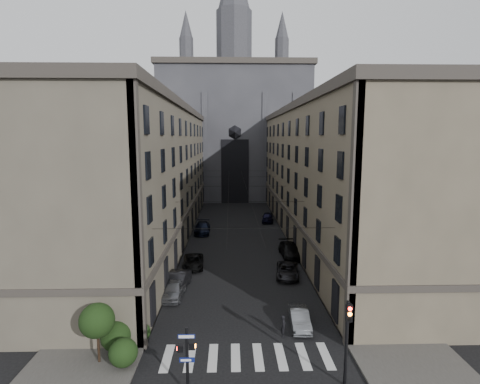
{
  "coord_description": "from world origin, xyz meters",
  "views": [
    {
      "loc": [
        -1.06,
        -17.88,
        14.37
      ],
      "look_at": [
        -0.27,
        12.13,
        10.0
      ],
      "focal_mm": 28.0,
      "sensor_mm": 36.0,
      "label": 1
    }
  ],
  "objects": [
    {
      "name": "car_left_far",
      "position": [
        -5.31,
        37.54,
        0.8
      ],
      "size": [
        2.32,
        5.57,
        1.61
      ],
      "primitive_type": "imported",
      "rotation": [
        0.0,
        0.0,
        0.01
      ],
      "color": "black",
      "rests_on": "ground"
    },
    {
      "name": "car_left_midnear",
      "position": [
        -6.14,
        16.33,
        0.81
      ],
      "size": [
        2.35,
        5.1,
        1.62
      ],
      "primitive_type": "imported",
      "rotation": [
        0.0,
        0.0,
        -0.13
      ],
      "color": "black",
      "rests_on": "ground"
    },
    {
      "name": "car_right_midfar",
      "position": [
        6.2,
        25.93,
        0.8
      ],
      "size": [
        2.48,
        5.62,
        1.6
      ],
      "primitive_type": "imported",
      "rotation": [
        0.0,
        0.0,
        0.04
      ],
      "color": "black",
      "rests_on": "ground"
    },
    {
      "name": "car_right_near",
      "position": [
        4.2,
        8.93,
        0.66
      ],
      "size": [
        1.55,
        4.07,
        1.32
      ],
      "primitive_type": "imported",
      "rotation": [
        0.0,
        0.0,
        -0.04
      ],
      "color": "slate",
      "rests_on": "ground"
    },
    {
      "name": "pedestrian_signal_left",
      "position": [
        -3.51,
        1.5,
        2.32
      ],
      "size": [
        1.02,
        0.38,
        4.0
      ],
      "color": "black",
      "rests_on": "ground"
    },
    {
      "name": "zebra_crossing",
      "position": [
        0.0,
        5.0,
        0.01
      ],
      "size": [
        11.0,
        3.2,
        0.01
      ],
      "primitive_type": "cube",
      "color": "beige",
      "rests_on": "ground"
    },
    {
      "name": "car_left_near",
      "position": [
        -6.2,
        14.53,
        0.74
      ],
      "size": [
        1.96,
        4.43,
        1.48
      ],
      "primitive_type": "imported",
      "rotation": [
        0.0,
        0.0,
        -0.05
      ],
      "color": "slate",
      "rests_on": "ground"
    },
    {
      "name": "pedestrian",
      "position": [
        2.78,
        7.55,
        0.8
      ],
      "size": [
        0.51,
        0.66,
        1.59
      ],
      "primitive_type": "imported",
      "rotation": [
        0.0,
        0.0,
        1.32
      ],
      "color": "black",
      "rests_on": "ground"
    },
    {
      "name": "shrub_cluster",
      "position": [
        -8.72,
        5.01,
        1.8
      ],
      "size": [
        3.9,
        4.4,
        3.9
      ],
      "color": "black",
      "rests_on": "sidewalk_left"
    },
    {
      "name": "building_right",
      "position": [
        13.44,
        36.0,
        9.34
      ],
      "size": [
        13.6,
        60.6,
        18.85
      ],
      "color": "brown",
      "rests_on": "ground"
    },
    {
      "name": "sidewalk_right",
      "position": [
        10.5,
        36.0,
        0.07
      ],
      "size": [
        7.0,
        80.0,
        0.15
      ],
      "primitive_type": "cube",
      "color": "#383533",
      "rests_on": "ground"
    },
    {
      "name": "car_right_midnear",
      "position": [
        4.87,
        19.32,
        0.68
      ],
      "size": [
        2.9,
        5.15,
        1.36
      ],
      "primitive_type": "imported",
      "rotation": [
        0.0,
        0.0,
        -0.14
      ],
      "color": "black",
      "rests_on": "ground"
    },
    {
      "name": "building_left",
      "position": [
        -13.44,
        36.0,
        9.34
      ],
      "size": [
        13.6,
        60.6,
        18.85
      ],
      "color": "#4F493C",
      "rests_on": "ground"
    },
    {
      "name": "sidewalk_left",
      "position": [
        -10.5,
        36.0,
        0.07
      ],
      "size": [
        7.0,
        80.0,
        0.15
      ],
      "primitive_type": "cube",
      "color": "#383533",
      "rests_on": "ground"
    },
    {
      "name": "tram_wires",
      "position": [
        0.0,
        35.63,
        7.25
      ],
      "size": [
        14.0,
        60.0,
        0.43
      ],
      "color": "black",
      "rests_on": "ground"
    },
    {
      "name": "car_left_midfar",
      "position": [
        -5.22,
        22.34,
        0.67
      ],
      "size": [
        2.52,
        4.94,
        1.34
      ],
      "primitive_type": "imported",
      "rotation": [
        0.0,
        0.0,
        0.06
      ],
      "color": "black",
      "rests_on": "ground"
    },
    {
      "name": "traffic_light_right",
      "position": [
        5.6,
        1.92,
        3.29
      ],
      "size": [
        0.34,
        0.5,
        5.2
      ],
      "color": "black",
      "rests_on": "ground"
    },
    {
      "name": "car_right_far",
      "position": [
        5.37,
        44.92,
        0.79
      ],
      "size": [
        2.5,
        4.88,
        1.59
      ],
      "primitive_type": "imported",
      "rotation": [
        0.0,
        0.0,
        -0.14
      ],
      "color": "black",
      "rests_on": "ground"
    },
    {
      "name": "gothic_tower",
      "position": [
        0.0,
        74.96,
        17.8
      ],
      "size": [
        35.0,
        23.0,
        58.0
      ],
      "color": "#2D2D33",
      "rests_on": "ground"
    }
  ]
}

